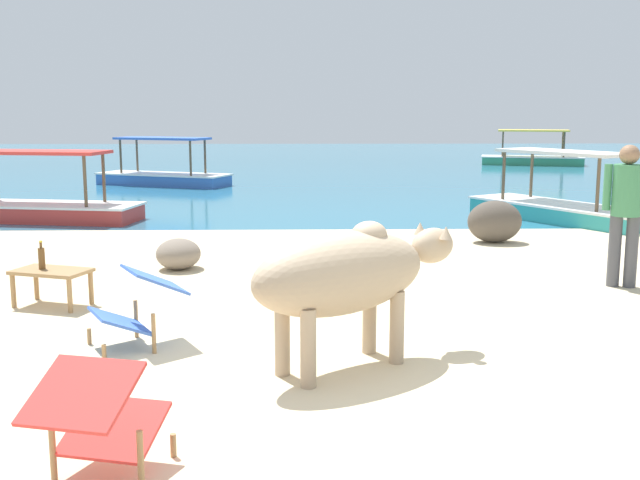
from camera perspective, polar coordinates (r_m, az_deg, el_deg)
sand_beach at (r=6.04m, az=0.30°, el=-9.83°), size 18.00×14.00×0.04m
water_surface at (r=27.77m, az=-1.01°, el=5.55°), size 60.00×36.00×0.03m
cow at (r=5.88m, az=2.03°, el=-2.53°), size 1.87×1.54×1.15m
low_bench_table at (r=8.30m, az=-19.49°, el=-2.51°), size 0.86×0.67×0.38m
bottle at (r=8.32m, az=-20.15°, el=-1.25°), size 0.07×0.07×0.30m
deck_chair_near at (r=6.68m, az=-13.51°, el=-4.57°), size 0.93×0.83×0.68m
deck_chair_far at (r=4.37m, az=-16.25°, el=-12.45°), size 0.71×0.88×0.68m
person_standing at (r=9.24m, az=21.98°, el=2.47°), size 0.49×0.32×1.62m
shore_rock_large at (r=11.87m, az=12.96°, el=1.36°), size 0.84×0.61×0.64m
shore_rock_medium at (r=9.81m, az=-10.57°, el=-1.03°), size 0.57×0.62×0.39m
boat_red at (r=14.97m, az=-20.20°, el=2.43°), size 3.82×1.78×1.29m
boat_teal at (r=14.68m, az=17.61°, el=2.44°), size 2.88×3.74×1.29m
boat_green at (r=29.36m, az=15.63°, el=5.99°), size 3.85×2.05×1.29m
boat_blue at (r=21.12m, az=-11.66°, el=4.80°), size 3.84×2.45×1.29m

